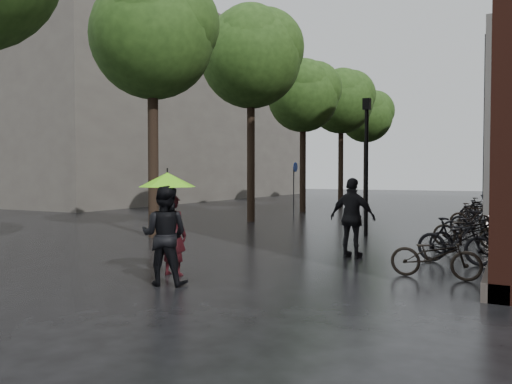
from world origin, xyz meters
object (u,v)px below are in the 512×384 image
Objects in this scene: ad_lightbox at (497,206)px; lamp_post at (366,153)px; person_burgundy at (173,235)px; pedestrian_walking at (353,218)px; person_black at (165,235)px; parked_bicycles at (474,220)px.

lamp_post reaches higher than ad_lightbox.
person_burgundy is 4.36m from pedestrian_walking.
parked_bicycles is (4.24, 10.84, -0.41)m from person_black.
lamp_post is (-0.82, 4.17, 1.69)m from pedestrian_walking.
person_black is at bearing 113.16° from person_burgundy.
person_black reaches higher than parked_bicycles.
pedestrian_walking is 0.99× the size of ad_lightbox.
pedestrian_walking reaches higher than person_burgundy.
parked_bicycles is (4.61, 10.11, -0.32)m from person_burgundy.
pedestrian_walking is 4.57m from lamp_post.
person_burgundy is 0.83× the size of ad_lightbox.
person_burgundy is 0.36× the size of lamp_post.
ad_lightbox reaches higher than person_black.
lamp_post is at bearing -141.75° from parked_bicycles.
pedestrian_walking is 6.88m from parked_bicycles.
person_burgundy is 8.15m from lamp_post.
person_burgundy is at bearing -101.90° from lamp_post.
pedestrian_walking is at bearing -134.99° from ad_lightbox.
ad_lightbox reaches higher than parked_bicycles.
ad_lightbox is (5.28, 10.04, 0.17)m from person_burgundy.
person_burgundy is 11.34m from ad_lightbox.
ad_lightbox is at bearing -121.44° from person_burgundy.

